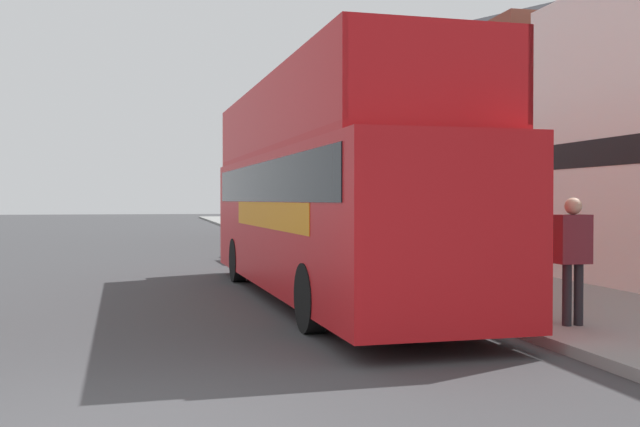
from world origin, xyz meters
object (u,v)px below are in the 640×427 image
parked_car_ahead_of_bus (275,238)px  pedestrian_second (573,249)px  lamp_post_second (348,145)px  tour_bus (323,205)px  lamp_post_nearest (486,116)px

parked_car_ahead_of_bus → pedestrian_second: 13.60m
pedestrian_second → lamp_post_second: (-0.29, 10.89, 2.19)m
lamp_post_second → tour_bus: bearing=-108.7°
tour_bus → lamp_post_second: 6.99m
tour_bus → parked_car_ahead_of_bus: (0.56, 9.00, -1.07)m
lamp_post_nearest → lamp_post_second: size_ratio=0.94×
tour_bus → parked_car_ahead_of_bus: 9.08m
parked_car_ahead_of_bus → pedestrian_second: (1.91, -13.46, 0.51)m
lamp_post_nearest → tour_bus: bearing=130.5°
tour_bus → pedestrian_second: size_ratio=6.47×
lamp_post_nearest → lamp_post_second: lamp_post_second is taller
tour_bus → lamp_post_nearest: size_ratio=2.57×
lamp_post_nearest → lamp_post_second: 8.92m
tour_bus → lamp_post_second: size_ratio=2.40×
tour_bus → pedestrian_second: bearing=-63.1°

